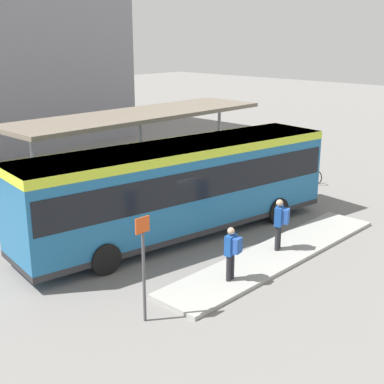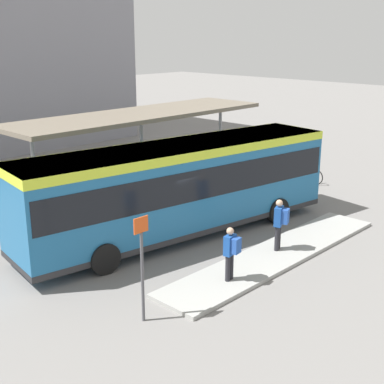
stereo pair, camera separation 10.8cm
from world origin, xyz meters
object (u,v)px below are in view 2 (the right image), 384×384
at_px(city_bus, 180,184).
at_px(platform_sign, 142,264).
at_px(bicycle_red, 292,173).
at_px(bicycle_blue, 278,170).
at_px(pedestrian_companion, 231,250).
at_px(potted_planter_near_shelter, 128,205).
at_px(bicycle_green, 307,175).
at_px(pedestrian_waiting, 280,221).

xyz_separation_m(city_bus, platform_sign, (-4.91, -3.60, -0.38)).
bearing_deg(bicycle_red, city_bus, -76.32).
bearing_deg(bicycle_blue, pedestrian_companion, -65.90).
distance_m(city_bus, potted_planter_near_shelter, 2.80).
xyz_separation_m(bicycle_green, bicycle_blue, (-0.10, 1.64, -0.05)).
bearing_deg(bicycle_green, bicycle_blue, -173.61).
bearing_deg(platform_sign, bicycle_green, 16.34).
bearing_deg(pedestrian_companion, bicycle_green, -77.23).
distance_m(pedestrian_companion, bicycle_green, 11.95).
xyz_separation_m(pedestrian_companion, potted_planter_near_shelter, (1.35, 6.30, -0.38)).
relative_size(city_bus, platform_sign, 4.41).
height_order(bicycle_green, potted_planter_near_shelter, potted_planter_near_shelter).
distance_m(city_bus, pedestrian_waiting, 3.78).
height_order(city_bus, bicycle_red, city_bus).
relative_size(potted_planter_near_shelter, platform_sign, 0.45).
bearing_deg(bicycle_red, pedestrian_companion, -59.45).
bearing_deg(bicycle_green, potted_planter_near_shelter, -97.93).
xyz_separation_m(bicycle_red, potted_planter_near_shelter, (-9.66, 1.06, 0.31)).
bearing_deg(platform_sign, bicycle_red, 19.43).
bearing_deg(bicycle_red, pedestrian_waiting, -53.76).
xyz_separation_m(bicycle_red, platform_sign, (-14.15, -4.99, 1.19)).
xyz_separation_m(pedestrian_companion, bicycle_blue, (10.99, 6.06, -0.72)).
bearing_deg(potted_planter_near_shelter, platform_sign, -126.54).
height_order(bicycle_green, bicycle_red, bicycle_green).
xyz_separation_m(pedestrian_waiting, platform_sign, (-6.01, -0.07, 0.44)).
bearing_deg(bicycle_red, platform_sign, -65.47).
bearing_deg(bicycle_red, bicycle_blue, -173.45).
height_order(pedestrian_waiting, bicycle_red, pedestrian_waiting).
xyz_separation_m(pedestrian_companion, platform_sign, (-3.14, 0.25, 0.51)).
height_order(pedestrian_companion, platform_sign, platform_sign).
distance_m(city_bus, bicycle_blue, 9.62).
distance_m(pedestrian_companion, potted_planter_near_shelter, 6.46).
distance_m(bicycle_green, platform_sign, 14.87).
bearing_deg(bicycle_green, pedestrian_waiting, -60.48).
distance_m(bicycle_green, bicycle_blue, 1.64).
relative_size(bicycle_red, platform_sign, 0.60).
bearing_deg(bicycle_blue, city_bus, -81.27).
bearing_deg(bicycle_blue, potted_planter_near_shelter, -96.22).
distance_m(pedestrian_waiting, bicycle_blue, 9.97).
height_order(potted_planter_near_shelter, platform_sign, platform_sign).
bearing_deg(bicycle_blue, bicycle_green, -1.40).
xyz_separation_m(pedestrian_companion, bicycle_green, (11.09, 4.42, -0.67)).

